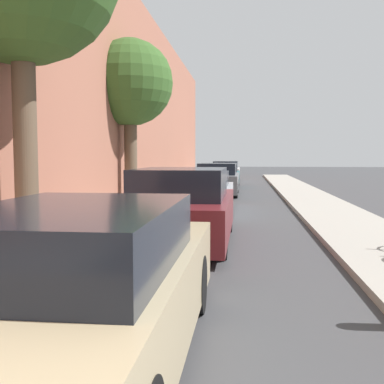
{
  "coord_description": "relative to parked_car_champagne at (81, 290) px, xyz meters",
  "views": [
    {
      "loc": [
        0.41,
        2.12,
        1.7
      ],
      "look_at": [
        -0.73,
        12.0,
        0.92
      ],
      "focal_mm": 43.44,
      "sensor_mm": 36.0,
      "label": 1
    }
  ],
  "objects": [
    {
      "name": "street_tree_far",
      "position": [
        -2.62,
        12.1,
        3.48
      ],
      "size": [
        2.92,
        2.92,
        5.52
      ],
      "color": "brown",
      "rests_on": "sidewalk_left"
    },
    {
      "name": "parked_car_champagne",
      "position": [
        0.0,
        0.0,
        0.0
      ],
      "size": [
        1.71,
        4.5,
        1.33
      ],
      "color": "black",
      "rests_on": "ground"
    },
    {
      "name": "parked_car_silver",
      "position": [
        -0.1,
        10.63,
        -0.04
      ],
      "size": [
        1.91,
        4.17,
        1.24
      ],
      "color": "black",
      "rests_on": "ground"
    },
    {
      "name": "sidewalk_right",
      "position": [
        3.77,
        10.41,
        -0.58
      ],
      "size": [
        2.0,
        52.0,
        0.12
      ],
      "color": "#9E998E",
      "rests_on": "ground"
    },
    {
      "name": "parked_car_grey",
      "position": [
        0.09,
        16.51,
        0.03
      ],
      "size": [
        1.77,
        4.38,
        1.39
      ],
      "color": "black",
      "rests_on": "ground"
    },
    {
      "name": "parked_car_teal",
      "position": [
        0.03,
        21.74,
        -0.01
      ],
      "size": [
        1.81,
        3.97,
        1.32
      ],
      "color": "black",
      "rests_on": "ground"
    },
    {
      "name": "ground_plane",
      "position": [
        0.87,
        10.41,
        -0.64
      ],
      "size": [
        120.0,
        120.0,
        0.0
      ],
      "primitive_type": "plane",
      "color": "#3D3D3F"
    },
    {
      "name": "parked_car_white",
      "position": [
        -0.03,
        27.78,
        0.02
      ],
      "size": [
        1.8,
        4.51,
        1.35
      ],
      "color": "black",
      "rests_on": "ground"
    },
    {
      "name": "parked_car_maroon",
      "position": [
        0.07,
        5.41,
        0.05
      ],
      "size": [
        1.86,
        4.47,
        1.46
      ],
      "color": "black",
      "rests_on": "ground"
    },
    {
      "name": "sidewalk_left",
      "position": [
        -2.03,
        10.41,
        -0.58
      ],
      "size": [
        2.0,
        52.0,
        0.12
      ],
      "color": "#9E998E",
      "rests_on": "ground"
    },
    {
      "name": "building_facade_left",
      "position": [
        -3.38,
        10.41,
        3.38
      ],
      "size": [
        0.7,
        52.0,
        8.04
      ],
      "color": "#9E604C",
      "rests_on": "ground"
    }
  ]
}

